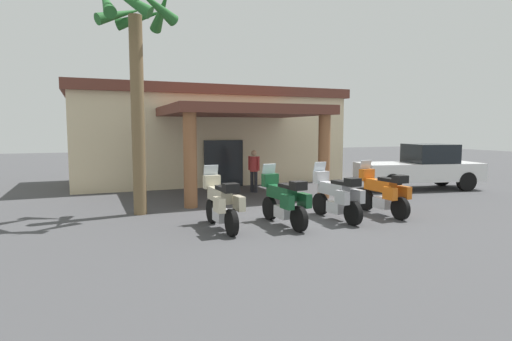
{
  "coord_description": "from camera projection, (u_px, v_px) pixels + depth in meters",
  "views": [
    {
      "loc": [
        -5.29,
        -10.68,
        2.58
      ],
      "look_at": [
        -0.31,
        2.29,
        1.2
      ],
      "focal_mm": 29.11,
      "sensor_mm": 36.0,
      "label": 1
    }
  ],
  "objects": [
    {
      "name": "ground_plane",
      "position": [
        294.0,
        218.0,
        12.07
      ],
      "size": [
        80.0,
        80.0,
        0.0
      ],
      "primitive_type": "plane",
      "color": "#424244"
    },
    {
      "name": "motorcycle_cream",
      "position": [
        221.0,
        203.0,
        10.69
      ],
      "size": [
        0.72,
        2.21,
        1.61
      ],
      "rotation": [
        0.0,
        0.0,
        1.62
      ],
      "color": "black",
      "rests_on": "ground_plane"
    },
    {
      "name": "palm_tree_roadside",
      "position": [
        136.0,
        54.0,
        12.21
      ],
      "size": [
        2.41,
        2.53,
        6.81
      ],
      "color": "brown",
      "rests_on": "ground_plane"
    },
    {
      "name": "motorcycle_orange",
      "position": [
        383.0,
        192.0,
        12.48
      ],
      "size": [
        0.72,
        2.21,
        1.61
      ],
      "rotation": [
        0.0,
        0.0,
        1.61
      ],
      "color": "black",
      "rests_on": "ground_plane"
    },
    {
      "name": "pickup_truck_white",
      "position": [
        421.0,
        168.0,
        17.9
      ],
      "size": [
        5.46,
        2.84,
        1.95
      ],
      "rotation": [
        0.0,
        0.0,
        -0.19
      ],
      "color": "black",
      "rests_on": "ground_plane"
    },
    {
      "name": "pedestrian",
      "position": [
        254.0,
        168.0,
        17.0
      ],
      "size": [
        0.37,
        0.43,
        1.73
      ],
      "rotation": [
        0.0,
        0.0,
        3.83
      ],
      "color": "black",
      "rests_on": "ground_plane"
    },
    {
      "name": "motel_building",
      "position": [
        208.0,
        134.0,
        20.76
      ],
      "size": [
        13.24,
        10.42,
        4.56
      ],
      "rotation": [
        0.0,
        0.0,
        0.02
      ],
      "color": "beige",
      "rests_on": "ground_plane"
    },
    {
      "name": "motorcycle_silver",
      "position": [
        337.0,
        196.0,
        11.78
      ],
      "size": [
        0.73,
        2.21,
        1.61
      ],
      "rotation": [
        0.0,
        0.0,
        1.65
      ],
      "color": "black",
      "rests_on": "ground_plane"
    },
    {
      "name": "motorcycle_green",
      "position": [
        284.0,
        200.0,
        11.1
      ],
      "size": [
        0.74,
        2.21,
        1.61
      ],
      "rotation": [
        0.0,
        0.0,
        1.67
      ],
      "color": "black",
      "rests_on": "ground_plane"
    }
  ]
}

